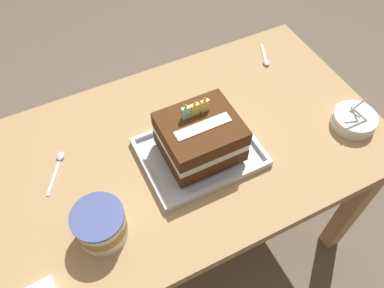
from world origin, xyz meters
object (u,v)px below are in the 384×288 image
(birthday_cake, at_px, (200,137))
(bowl_stack, at_px, (354,120))
(ice_cream_tub, at_px, (100,225))
(serving_spoon_near_tray, at_px, (266,60))
(foil_tray, at_px, (200,153))
(serving_spoon_by_bowls, at_px, (58,162))

(birthday_cake, xyz_separation_m, bowl_stack, (0.48, -0.11, -0.06))
(bowl_stack, distance_m, ice_cream_tub, 0.81)
(serving_spoon_near_tray, bearing_deg, ice_cream_tub, -153.44)
(bowl_stack, xyz_separation_m, ice_cream_tub, (-0.81, 0.00, 0.03))
(foil_tray, bearing_deg, birthday_cake, 90.00)
(serving_spoon_by_bowls, bearing_deg, bowl_stack, -17.22)
(birthday_cake, bearing_deg, bowl_stack, -13.11)
(bowl_stack, relative_size, ice_cream_tub, 1.02)
(foil_tray, bearing_deg, bowl_stack, -13.09)
(birthday_cake, height_order, serving_spoon_by_bowls, birthday_cake)
(foil_tray, relative_size, ice_cream_tub, 2.55)
(bowl_stack, height_order, serving_spoon_near_tray, bowl_stack)
(foil_tray, distance_m, bowl_stack, 0.49)
(bowl_stack, relative_size, serving_spoon_near_tray, 1.15)
(serving_spoon_near_tray, height_order, serving_spoon_by_bowls, same)
(foil_tray, xyz_separation_m, ice_cream_tub, (-0.33, -0.11, 0.04))
(foil_tray, height_order, serving_spoon_by_bowls, foil_tray)
(foil_tray, distance_m, serving_spoon_near_tray, 0.47)
(foil_tray, xyz_separation_m, serving_spoon_by_bowls, (-0.38, 0.15, -0.00))
(serving_spoon_by_bowls, bearing_deg, serving_spoon_near_tray, 7.42)
(ice_cream_tub, distance_m, serving_spoon_by_bowls, 0.27)
(birthday_cake, relative_size, serving_spoon_by_bowls, 1.58)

